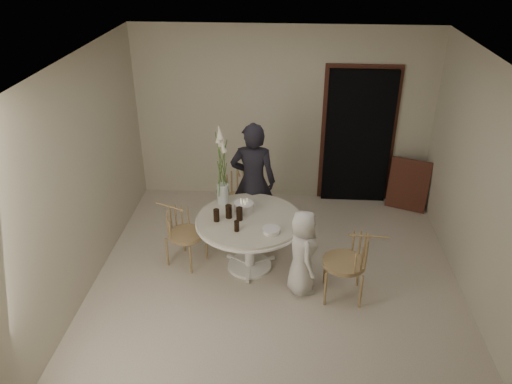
# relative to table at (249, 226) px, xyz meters

# --- Properties ---
(ground) EXTENTS (4.50, 4.50, 0.00)m
(ground) POSITION_rel_table_xyz_m (0.35, -0.25, -0.62)
(ground) COLOR beige
(ground) RESTS_ON ground
(room_shell) EXTENTS (4.50, 4.50, 4.50)m
(room_shell) POSITION_rel_table_xyz_m (0.35, -0.25, 1.00)
(room_shell) COLOR silver
(room_shell) RESTS_ON ground
(doorway) EXTENTS (1.00, 0.10, 2.10)m
(doorway) POSITION_rel_table_xyz_m (1.50, 1.94, 0.43)
(doorway) COLOR black
(doorway) RESTS_ON ground
(door_trim) EXTENTS (1.12, 0.03, 2.22)m
(door_trim) POSITION_rel_table_xyz_m (1.50, 1.98, 0.49)
(door_trim) COLOR #552D1D
(door_trim) RESTS_ON ground
(table) EXTENTS (1.33, 1.33, 0.73)m
(table) POSITION_rel_table_xyz_m (0.00, 0.00, 0.00)
(table) COLOR white
(table) RESTS_ON ground
(picture_frame) EXTENTS (0.62, 0.39, 0.80)m
(picture_frame) POSITION_rel_table_xyz_m (2.30, 1.70, -0.22)
(picture_frame) COLOR #552D1D
(picture_frame) RESTS_ON ground
(chair_far) EXTENTS (0.56, 0.58, 0.85)m
(chair_far) POSITION_rel_table_xyz_m (-0.24, 1.04, -0.06)
(chair_far) COLOR tan
(chair_far) RESTS_ON ground
(chair_right) EXTENTS (0.54, 0.50, 0.87)m
(chair_right) POSITION_rel_table_xyz_m (1.26, -0.48, -0.05)
(chair_right) COLOR tan
(chair_right) RESTS_ON ground
(chair_left) EXTENTS (0.58, 0.56, 0.79)m
(chair_left) POSITION_rel_table_xyz_m (-0.92, 0.10, -0.10)
(chair_left) COLOR tan
(chair_left) RESTS_ON ground
(girl) EXTENTS (0.63, 0.43, 1.69)m
(girl) POSITION_rel_table_xyz_m (-0.01, 0.77, 0.23)
(girl) COLOR black
(girl) RESTS_ON ground
(boy) EXTENTS (0.46, 0.60, 1.08)m
(boy) POSITION_rel_table_xyz_m (0.65, -0.40, -0.08)
(boy) COLOR silver
(boy) RESTS_ON ground
(birthday_cake) EXTENTS (0.24, 0.24, 0.17)m
(birthday_cake) POSITION_rel_table_xyz_m (-0.08, 0.17, 0.17)
(birthday_cake) COLOR silver
(birthday_cake) RESTS_ON table
(cola_tumbler_a) EXTENTS (0.10, 0.10, 0.17)m
(cola_tumbler_a) POSITION_rel_table_xyz_m (-0.12, -0.04, 0.20)
(cola_tumbler_a) COLOR black
(cola_tumbler_a) RESTS_ON table
(cola_tumbler_b) EXTENTS (0.08, 0.08, 0.13)m
(cola_tumbler_b) POSITION_rel_table_xyz_m (-0.12, -0.29, 0.18)
(cola_tumbler_b) COLOR black
(cola_tumbler_b) RESTS_ON table
(cola_tumbler_c) EXTENTS (0.10, 0.10, 0.16)m
(cola_tumbler_c) POSITION_rel_table_xyz_m (-0.39, -0.09, 0.19)
(cola_tumbler_c) COLOR black
(cola_tumbler_c) RESTS_ON table
(cola_tumbler_d) EXTENTS (0.10, 0.10, 0.17)m
(cola_tumbler_d) POSITION_rel_table_xyz_m (-0.25, 0.00, 0.20)
(cola_tumbler_d) COLOR black
(cola_tumbler_d) RESTS_ON table
(plate_stack) EXTENTS (0.27, 0.27, 0.05)m
(plate_stack) POSITION_rel_table_xyz_m (0.28, -0.29, 0.14)
(plate_stack) COLOR silver
(plate_stack) RESTS_ON table
(flower_vase) EXTENTS (0.15, 0.15, 1.07)m
(flower_vase) POSITION_rel_table_xyz_m (-0.37, 0.36, 0.56)
(flower_vase) COLOR silver
(flower_vase) RESTS_ON table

